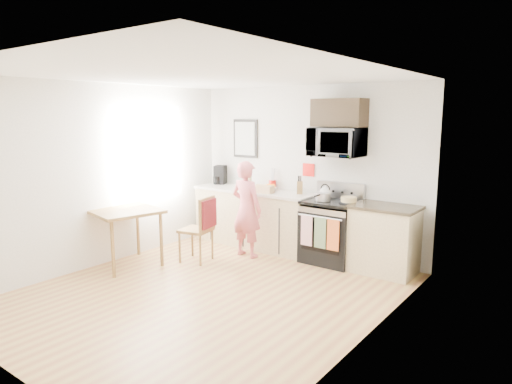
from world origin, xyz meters
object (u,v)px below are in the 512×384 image
Objects in this scene: microwave at (337,142)px; chair at (204,221)px; range at (331,233)px; cake at (349,200)px; person at (247,209)px; dining_table at (125,216)px.

microwave is 0.78× the size of chair.
chair is at bearing -142.52° from range.
microwave is (-0.00, 0.10, 1.32)m from range.
range is 4.35× the size of cake.
person reaches higher than cake.
range is 1.88m from chair.
microwave is 2.85× the size of cake.
range reaches higher than chair.
person is at bearing -155.70° from range.
cake is (1.76, 1.10, 0.34)m from chair.
chair is (-1.48, -1.24, -1.13)m from microwave.
chair is at bearing -140.05° from microwave.
dining_table is at bearing 53.78° from person.
person is 1.62× the size of dining_table.
range is 1.31m from person.
cake is (0.28, -0.03, 0.53)m from range.
dining_table is (-2.28, -2.01, -1.03)m from microwave.
microwave is 0.51× the size of person.
chair is 2.10m from cake.
range is at bearing 24.70° from chair.
dining_table is (-1.12, -1.38, -0.01)m from person.
dining_table is 0.93× the size of chair.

